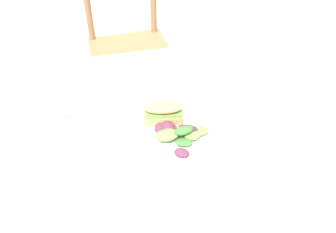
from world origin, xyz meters
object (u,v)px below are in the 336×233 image
sandwich_half_front (163,112)px  fork_on_napkin (67,134)px  chair_wooden_far (128,47)px  plate_lunch (172,130)px  dining_table (150,172)px

sandwich_half_front → fork_on_napkin: size_ratio=0.59×
chair_wooden_far → plate_lunch: size_ratio=3.36×
sandwich_half_front → plate_lunch: bearing=-71.7°
dining_table → sandwich_half_front: sandwich_half_front is taller
dining_table → chair_wooden_far: size_ratio=1.61×
sandwich_half_front → chair_wooden_far: bearing=87.8°
dining_table → chair_wooden_far: 1.03m
chair_wooden_far → fork_on_napkin: chair_wooden_far is taller
plate_lunch → fork_on_napkin: (-0.26, 0.05, 0.00)m
plate_lunch → fork_on_napkin: bearing=168.7°
plate_lunch → fork_on_napkin: 0.27m
plate_lunch → sandwich_half_front: size_ratio=2.35×
dining_table → sandwich_half_front: bearing=51.0°
sandwich_half_front → dining_table: bearing=-129.0°
chair_wooden_far → fork_on_napkin: bearing=-107.1°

